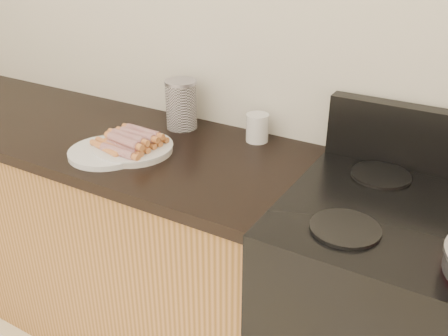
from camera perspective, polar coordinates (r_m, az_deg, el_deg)
The scene contains 11 objects.
wall_back at distance 1.82m, azimuth 1.07°, elevation 16.59°, with size 4.00×0.04×2.60m, color silver.
cabinet_base at distance 2.34m, azimuth -18.18°, elevation -5.33°, with size 2.20×0.59×0.86m, color #9F6B3B.
counter_slab at distance 2.15m, azimuth -19.87°, elevation 4.93°, with size 2.20×0.62×0.04m, color black.
burner_near_left at distance 1.31m, azimuth 13.67°, elevation -6.72°, with size 0.18×0.18×0.01m, color black.
burner_far_left at distance 1.60m, azimuth 17.48°, elevation -0.78°, with size 0.18×0.18×0.01m, color black.
main_plate at distance 1.74m, azimuth -10.30°, elevation 2.14°, with size 0.27×0.27×0.02m, color white.
side_plate at distance 1.73m, azimuth -13.18°, elevation 1.78°, with size 0.26×0.26×0.02m, color silver.
hotdog_pile at distance 1.73m, azimuth -10.39°, elevation 3.17°, with size 0.14×0.21×0.06m.
plain_sausages at distance 1.73m, azimuth -13.25°, elevation 2.39°, with size 0.14×0.08×0.02m.
canister at distance 1.89m, azimuth -4.91°, elevation 7.25°, with size 0.12×0.12×0.19m.
mug at distance 1.78m, azimuth 3.82°, elevation 4.61°, with size 0.08×0.08×0.10m, color white.
Camera 1 is at (0.88, 0.44, 1.62)m, focal length 40.00 mm.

